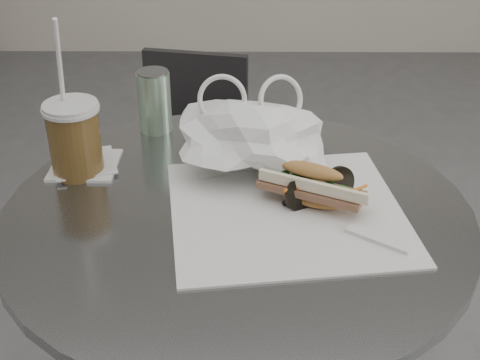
{
  "coord_description": "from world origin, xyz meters",
  "views": [
    {
      "loc": [
        0.01,
        -0.7,
        1.33
      ],
      "look_at": [
        0.0,
        0.21,
        0.79
      ],
      "focal_mm": 50.0,
      "sensor_mm": 36.0,
      "label": 1
    }
  ],
  "objects_px": {
    "chair_far": "(187,199)",
    "iced_coffee": "(74,137)",
    "drink_can": "(154,101)",
    "cafe_table": "(237,336)",
    "sunglasses": "(319,191)",
    "banh_mi": "(311,186)"
  },
  "relations": [
    {
      "from": "banh_mi",
      "to": "iced_coffee",
      "type": "bearing_deg",
      "value": -169.66
    },
    {
      "from": "chair_far",
      "to": "cafe_table",
      "type": "bearing_deg",
      "value": 112.95
    },
    {
      "from": "sunglasses",
      "to": "drink_can",
      "type": "distance_m",
      "value": 0.4
    },
    {
      "from": "chair_far",
      "to": "iced_coffee",
      "type": "distance_m",
      "value": 0.77
    },
    {
      "from": "banh_mi",
      "to": "sunglasses",
      "type": "height_order",
      "value": "banh_mi"
    },
    {
      "from": "iced_coffee",
      "to": "drink_can",
      "type": "xyz_separation_m",
      "value": [
        0.12,
        0.17,
        -0.01
      ]
    },
    {
      "from": "drink_can",
      "to": "cafe_table",
      "type": "bearing_deg",
      "value": -60.49
    },
    {
      "from": "iced_coffee",
      "to": "sunglasses",
      "type": "distance_m",
      "value": 0.43
    },
    {
      "from": "cafe_table",
      "to": "iced_coffee",
      "type": "height_order",
      "value": "iced_coffee"
    },
    {
      "from": "chair_far",
      "to": "iced_coffee",
      "type": "height_order",
      "value": "iced_coffee"
    },
    {
      "from": "banh_mi",
      "to": "drink_can",
      "type": "height_order",
      "value": "drink_can"
    },
    {
      "from": "banh_mi",
      "to": "drink_can",
      "type": "distance_m",
      "value": 0.4
    },
    {
      "from": "cafe_table",
      "to": "sunglasses",
      "type": "distance_m",
      "value": 0.33
    },
    {
      "from": "iced_coffee",
      "to": "drink_can",
      "type": "height_order",
      "value": "iced_coffee"
    },
    {
      "from": "chair_far",
      "to": "sunglasses",
      "type": "relative_size",
      "value": 5.65
    },
    {
      "from": "sunglasses",
      "to": "drink_can",
      "type": "bearing_deg",
      "value": 110.67
    },
    {
      "from": "chair_far",
      "to": "iced_coffee",
      "type": "xyz_separation_m",
      "value": [
        -0.13,
        -0.58,
        0.49
      ]
    },
    {
      "from": "cafe_table",
      "to": "iced_coffee",
      "type": "xyz_separation_m",
      "value": [
        -0.28,
        0.12,
        0.34
      ]
    },
    {
      "from": "chair_far",
      "to": "drink_can",
      "type": "xyz_separation_m",
      "value": [
        -0.01,
        -0.41,
        0.48
      ]
    },
    {
      "from": "drink_can",
      "to": "iced_coffee",
      "type": "bearing_deg",
      "value": -124.5
    },
    {
      "from": "cafe_table",
      "to": "banh_mi",
      "type": "relative_size",
      "value": 3.4
    },
    {
      "from": "cafe_table",
      "to": "drink_can",
      "type": "distance_m",
      "value": 0.47
    }
  ]
}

